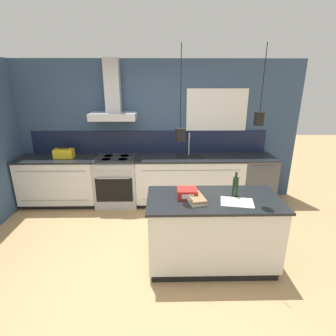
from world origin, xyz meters
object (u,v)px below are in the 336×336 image
object	(u,v)px
bottle_on_island	(235,186)
book_stack	(196,199)
oven_range	(117,181)
red_supply_box	(187,193)
dishwasher	(256,180)
yellow_toolbox	(64,153)

from	to	relation	value
bottle_on_island	book_stack	bearing A→B (deg)	-163.97
oven_range	book_stack	xyz separation A→B (m)	(1.24, -1.82, 0.49)
oven_range	bottle_on_island	bearing A→B (deg)	-44.16
book_stack	red_supply_box	size ratio (longest dim) A/B	1.49
book_stack	dishwasher	bearing A→B (deg)	52.97
yellow_toolbox	red_supply_box	bearing A→B (deg)	-39.77
dishwasher	yellow_toolbox	bearing A→B (deg)	180.00
dishwasher	bottle_on_island	xyz separation A→B (m)	(-0.89, -1.69, 0.58)
oven_range	yellow_toolbox	world-z (taller)	yellow_toolbox
red_supply_box	book_stack	bearing A→B (deg)	-49.32
book_stack	yellow_toolbox	world-z (taller)	yellow_toolbox
book_stack	yellow_toolbox	xyz separation A→B (m)	(-2.16, 1.83, 0.05)
red_supply_box	yellow_toolbox	xyz separation A→B (m)	(-2.07, 1.72, 0.03)
dishwasher	book_stack	bearing A→B (deg)	-127.03
dishwasher	book_stack	size ratio (longest dim) A/B	2.60
oven_range	red_supply_box	size ratio (longest dim) A/B	3.89
dishwasher	red_supply_box	xyz separation A→B (m)	(-1.47, -1.72, 0.51)
oven_range	bottle_on_island	distance (m)	2.48
book_stack	red_supply_box	world-z (taller)	red_supply_box
bottle_on_island	yellow_toolbox	distance (m)	3.14
bottle_on_island	oven_range	bearing A→B (deg)	135.84
yellow_toolbox	book_stack	bearing A→B (deg)	-40.24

